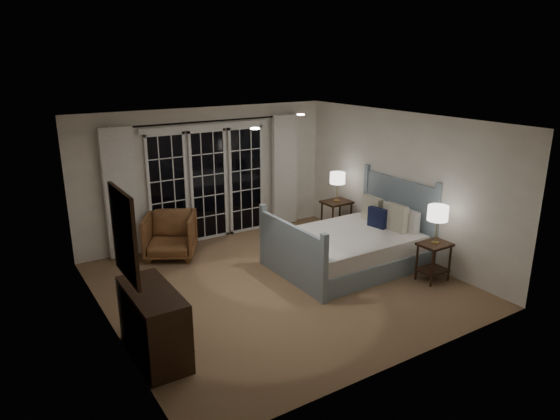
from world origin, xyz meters
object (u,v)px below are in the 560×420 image
nightstand_left (434,256)px  dresser (154,323)px  lamp_right (338,178)px  lamp_left (438,214)px  bed (350,246)px  armchair (170,235)px  nightstand_right (336,213)px

nightstand_left → dresser: 4.37m
nightstand_left → lamp_right: lamp_right is taller
nightstand_left → lamp_left: 0.69m
lamp_left → lamp_right: lamp_right is taller
bed → dresser: bed is taller
nightstand_left → lamp_left: bearing=-26.6°
bed → lamp_left: (0.71, -1.14, 0.76)m
lamp_right → nightstand_left: bearing=-90.5°
lamp_right → armchair: size_ratio=0.66×
bed → lamp_left: 1.54m
lamp_left → nightstand_right: bearing=89.5°
nightstand_right → armchair: size_ratio=0.81×
bed → armchair: 3.11m
lamp_left → dresser: bearing=175.9°
lamp_right → dresser: 4.92m
nightstand_left → nightstand_right: bearing=89.5°
nightstand_left → lamp_left: size_ratio=1.03×
lamp_right → dresser: size_ratio=0.48×
lamp_left → lamp_right: (0.02, 2.44, 0.05)m
nightstand_right → armchair: bearing=167.5°
lamp_left → lamp_right: bearing=89.5°
nightstand_right → lamp_left: lamp_left is taller
bed → lamp_right: (0.73, 1.30, 0.81)m
nightstand_left → armchair: size_ratio=0.72×
bed → lamp_left: bed is taller
armchair → dresser: (-1.25, -2.82, 0.03)m
armchair → nightstand_left: bearing=-15.5°
bed → armchair: (-2.39, 1.99, 0.05)m
bed → dresser: size_ratio=1.96×
bed → nightstand_right: bearing=60.6°
lamp_left → dresser: (-4.36, 0.31, -0.68)m
nightstand_left → nightstand_right: nightstand_right is taller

